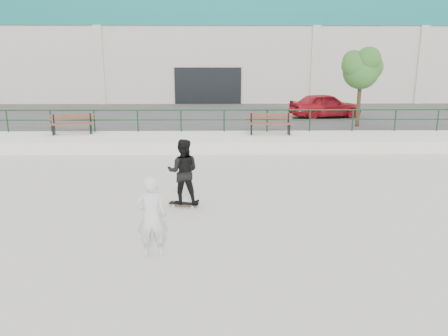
{
  "coord_description": "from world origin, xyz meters",
  "views": [
    {
      "loc": [
        0.67,
        -9.36,
        3.76
      ],
      "look_at": [
        0.85,
        2.0,
        0.93
      ],
      "focal_mm": 35.0,
      "sensor_mm": 36.0,
      "label": 1
    }
  ],
  "objects_px": {
    "skateboard": "(184,204)",
    "seated_skater": "(151,217)",
    "standing_skater": "(183,172)",
    "bench_right": "(270,124)",
    "tree": "(362,67)",
    "bench_left": "(72,124)",
    "red_car": "(325,105)"
  },
  "relations": [
    {
      "from": "bench_left",
      "to": "seated_skater",
      "type": "distance_m",
      "value": 12.79
    },
    {
      "from": "skateboard",
      "to": "seated_skater",
      "type": "relative_size",
      "value": 0.5
    },
    {
      "from": "bench_left",
      "to": "bench_right",
      "type": "height_order",
      "value": "bench_right"
    },
    {
      "from": "bench_left",
      "to": "tree",
      "type": "distance_m",
      "value": 13.98
    },
    {
      "from": "red_car",
      "to": "standing_skater",
      "type": "distance_m",
      "value": 15.91
    },
    {
      "from": "red_car",
      "to": "standing_skater",
      "type": "relative_size",
      "value": 2.41
    },
    {
      "from": "bench_right",
      "to": "skateboard",
      "type": "distance_m",
      "value": 9.13
    },
    {
      "from": "tree",
      "to": "bench_left",
      "type": "bearing_deg",
      "value": -171.28
    },
    {
      "from": "bench_left",
      "to": "skateboard",
      "type": "bearing_deg",
      "value": -69.05
    },
    {
      "from": "red_car",
      "to": "skateboard",
      "type": "bearing_deg",
      "value": 139.76
    },
    {
      "from": "standing_skater",
      "to": "red_car",
      "type": "bearing_deg",
      "value": -113.84
    },
    {
      "from": "skateboard",
      "to": "tree",
      "type": "bearing_deg",
      "value": 66.78
    },
    {
      "from": "bench_right",
      "to": "tree",
      "type": "relative_size",
      "value": 0.53
    },
    {
      "from": "standing_skater",
      "to": "seated_skater",
      "type": "bearing_deg",
      "value": 85.18
    },
    {
      "from": "bench_right",
      "to": "standing_skater",
      "type": "height_order",
      "value": "standing_skater"
    },
    {
      "from": "bench_left",
      "to": "standing_skater",
      "type": "height_order",
      "value": "standing_skater"
    },
    {
      "from": "bench_right",
      "to": "red_car",
      "type": "bearing_deg",
      "value": 58.47
    },
    {
      "from": "skateboard",
      "to": "red_car",
      "type": "bearing_deg",
      "value": 76.6
    },
    {
      "from": "bench_right",
      "to": "seated_skater",
      "type": "distance_m",
      "value": 12.02
    },
    {
      "from": "bench_left",
      "to": "seated_skater",
      "type": "xyz_separation_m",
      "value": [
        5.25,
        -11.67,
        -0.12
      ]
    },
    {
      "from": "seated_skater",
      "to": "skateboard",
      "type": "bearing_deg",
      "value": -105.57
    },
    {
      "from": "bench_left",
      "to": "red_car",
      "type": "height_order",
      "value": "red_car"
    },
    {
      "from": "standing_skater",
      "to": "seated_skater",
      "type": "relative_size",
      "value": 1.05
    },
    {
      "from": "tree",
      "to": "standing_skater",
      "type": "bearing_deg",
      "value": -126.43
    },
    {
      "from": "red_car",
      "to": "bench_right",
      "type": "bearing_deg",
      "value": 132.44
    },
    {
      "from": "standing_skater",
      "to": "tree",
      "type": "bearing_deg",
      "value": -123.66
    },
    {
      "from": "bench_right",
      "to": "skateboard",
      "type": "xyz_separation_m",
      "value": [
        -3.26,
        -8.48,
        -0.89
      ]
    },
    {
      "from": "red_car",
      "to": "standing_skater",
      "type": "xyz_separation_m",
      "value": [
        -7.12,
        -14.22,
        -0.25
      ]
    },
    {
      "from": "tree",
      "to": "seated_skater",
      "type": "xyz_separation_m",
      "value": [
        -8.36,
        -13.75,
        -2.59
      ]
    },
    {
      "from": "bench_right",
      "to": "standing_skater",
      "type": "relative_size",
      "value": 1.19
    },
    {
      "from": "standing_skater",
      "to": "bench_left",
      "type": "bearing_deg",
      "value": -54.28
    },
    {
      "from": "bench_right",
      "to": "tree",
      "type": "distance_m",
      "value": 5.78
    }
  ]
}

